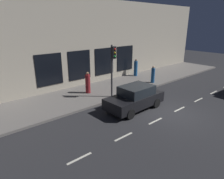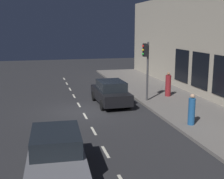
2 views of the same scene
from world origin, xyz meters
TOP-DOWN VIEW (x-y plane):
  - ground_plane at (0.00, 0.00)m, footprint 60.00×60.00m
  - sidewalk at (6.25, 0.00)m, footprint 4.50×32.00m
  - building_facade at (8.80, 0.00)m, footprint 0.65×32.00m
  - lane_centre_line at (0.00, -1.00)m, footprint 0.12×27.20m
  - traffic_light at (4.39, 1.10)m, footprint 0.48×0.32m
  - parked_car_0 at (-2.04, -7.85)m, footprint 2.08×4.35m
  - parked_car_1 at (2.04, 1.21)m, footprint 1.94×4.16m
  - pedestrian_0 at (4.85, -4.26)m, footprint 0.47×0.47m
  - pedestrian_1 at (6.40, 1.97)m, footprint 0.55×0.55m

SIDE VIEW (x-z plane):
  - ground_plane at x=0.00m, z-range 0.00..0.00m
  - lane_centre_line at x=0.00m, z-range 0.00..0.01m
  - sidewalk at x=6.25m, z-range 0.00..0.15m
  - parked_car_1 at x=2.04m, z-range 0.00..1.58m
  - parked_car_0 at x=-2.04m, z-range 0.00..1.58m
  - pedestrian_0 at x=4.85m, z-range 0.09..1.67m
  - pedestrian_1 at x=6.40m, z-range 0.08..1.79m
  - traffic_light at x=4.39m, z-range 0.93..4.80m
  - building_facade at x=8.80m, z-range -0.01..7.49m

